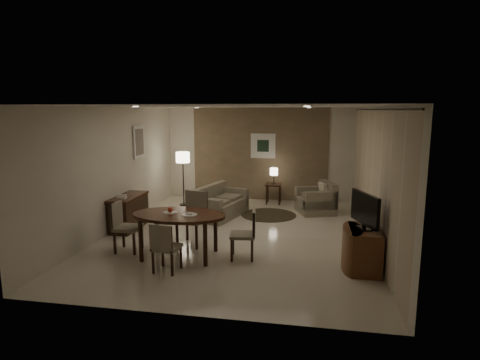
% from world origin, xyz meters
% --- Properties ---
extents(room_shell, '(5.50, 7.00, 2.70)m').
position_xyz_m(room_shell, '(0.00, 0.40, 1.35)').
color(room_shell, beige).
rests_on(room_shell, ground).
extents(taupe_accent, '(3.96, 0.03, 2.70)m').
position_xyz_m(taupe_accent, '(0.00, 3.48, 1.35)').
color(taupe_accent, '#7E644E').
rests_on(taupe_accent, wall_back).
extents(curtain_wall, '(0.08, 6.70, 2.58)m').
position_xyz_m(curtain_wall, '(2.68, 0.00, 1.32)').
color(curtain_wall, beige).
rests_on(curtain_wall, wall_right).
extents(curtain_rod, '(0.03, 6.80, 0.03)m').
position_xyz_m(curtain_rod, '(2.68, 0.00, 2.64)').
color(curtain_rod, black).
rests_on(curtain_rod, wall_right).
extents(art_back_frame, '(0.72, 0.03, 0.72)m').
position_xyz_m(art_back_frame, '(0.10, 3.46, 1.60)').
color(art_back_frame, silver).
rests_on(art_back_frame, wall_back).
extents(art_back_canvas, '(0.34, 0.01, 0.34)m').
position_xyz_m(art_back_canvas, '(0.10, 3.44, 1.60)').
color(art_back_canvas, '#1A2F1E').
rests_on(art_back_canvas, wall_back).
extents(art_left_frame, '(0.03, 0.60, 0.80)m').
position_xyz_m(art_left_frame, '(-2.72, 1.20, 1.85)').
color(art_left_frame, silver).
rests_on(art_left_frame, wall_left).
extents(art_left_canvas, '(0.01, 0.46, 0.64)m').
position_xyz_m(art_left_canvas, '(-2.71, 1.20, 1.85)').
color(art_left_canvas, gray).
rests_on(art_left_canvas, wall_left).
extents(downlight_nl, '(0.10, 0.10, 0.01)m').
position_xyz_m(downlight_nl, '(-1.40, -1.80, 2.69)').
color(downlight_nl, white).
rests_on(downlight_nl, ceiling).
extents(downlight_nr, '(0.10, 0.10, 0.01)m').
position_xyz_m(downlight_nr, '(1.40, -1.80, 2.69)').
color(downlight_nr, white).
rests_on(downlight_nr, ceiling).
extents(downlight_fl, '(0.10, 0.10, 0.01)m').
position_xyz_m(downlight_fl, '(-1.40, 1.80, 2.69)').
color(downlight_fl, white).
rests_on(downlight_fl, ceiling).
extents(downlight_fr, '(0.10, 0.10, 0.01)m').
position_xyz_m(downlight_fr, '(1.40, 1.80, 2.69)').
color(downlight_fr, white).
rests_on(downlight_fr, ceiling).
extents(console_desk, '(0.48, 1.20, 0.75)m').
position_xyz_m(console_desk, '(-2.49, 0.00, 0.38)').
color(console_desk, '#452416').
rests_on(console_desk, floor).
extents(telephone, '(0.20, 0.14, 0.09)m').
position_xyz_m(telephone, '(-2.49, -0.30, 0.80)').
color(telephone, white).
rests_on(telephone, console_desk).
extents(tv_cabinet, '(0.48, 0.90, 0.70)m').
position_xyz_m(tv_cabinet, '(2.40, -1.50, 0.35)').
color(tv_cabinet, brown).
rests_on(tv_cabinet, floor).
extents(flat_tv, '(0.36, 0.85, 0.60)m').
position_xyz_m(flat_tv, '(2.38, -1.50, 1.02)').
color(flat_tv, black).
rests_on(flat_tv, tv_cabinet).
extents(dining_table, '(1.69, 1.06, 0.79)m').
position_xyz_m(dining_table, '(-0.82, -1.46, 0.40)').
color(dining_table, '#452416').
rests_on(dining_table, floor).
extents(chair_near, '(0.45, 0.45, 0.84)m').
position_xyz_m(chair_near, '(-0.80, -2.15, 0.42)').
color(chair_near, gray).
rests_on(chair_near, floor).
extents(chair_far, '(0.59, 0.59, 1.04)m').
position_xyz_m(chair_far, '(-0.79, -0.81, 0.52)').
color(chair_far, gray).
rests_on(chair_far, floor).
extents(chair_left, '(0.47, 0.47, 0.94)m').
position_xyz_m(chair_left, '(-1.85, -1.37, 0.47)').
color(chair_left, gray).
rests_on(chair_left, floor).
extents(chair_right, '(0.48, 0.48, 0.89)m').
position_xyz_m(chair_right, '(0.32, -1.36, 0.44)').
color(chair_right, gray).
rests_on(chair_right, floor).
extents(plate_a, '(0.26, 0.26, 0.02)m').
position_xyz_m(plate_a, '(-1.00, -1.41, 0.80)').
color(plate_a, white).
rests_on(plate_a, dining_table).
extents(plate_b, '(0.26, 0.26, 0.02)m').
position_xyz_m(plate_b, '(-0.60, -1.51, 0.80)').
color(plate_b, white).
rests_on(plate_b, dining_table).
extents(fruit_apple, '(0.09, 0.09, 0.09)m').
position_xyz_m(fruit_apple, '(-1.00, -1.41, 0.85)').
color(fruit_apple, red).
rests_on(fruit_apple, plate_a).
extents(napkin, '(0.12, 0.08, 0.03)m').
position_xyz_m(napkin, '(-0.60, -1.51, 0.82)').
color(napkin, white).
rests_on(napkin, plate_b).
extents(round_rug, '(1.39, 1.39, 0.01)m').
position_xyz_m(round_rug, '(0.47, 1.70, 0.01)').
color(round_rug, '#3B3521').
rests_on(round_rug, floor).
extents(sofa, '(1.78, 1.21, 0.76)m').
position_xyz_m(sofa, '(-0.70, 1.39, 0.38)').
color(sofa, gray).
rests_on(sofa, floor).
extents(armchair, '(1.11, 1.14, 0.80)m').
position_xyz_m(armchair, '(1.63, 2.16, 0.40)').
color(armchair, gray).
rests_on(armchair, floor).
extents(side_table, '(0.45, 0.45, 0.57)m').
position_xyz_m(side_table, '(0.47, 3.00, 0.28)').
color(side_table, black).
rests_on(side_table, floor).
extents(table_lamp, '(0.22, 0.22, 0.50)m').
position_xyz_m(table_lamp, '(0.47, 3.00, 0.82)').
color(table_lamp, '#FFEAC1').
rests_on(table_lamp, side_table).
extents(floor_lamp, '(0.38, 0.38, 1.49)m').
position_xyz_m(floor_lamp, '(-1.99, 2.38, 0.75)').
color(floor_lamp, '#FFE5B7').
rests_on(floor_lamp, floor).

